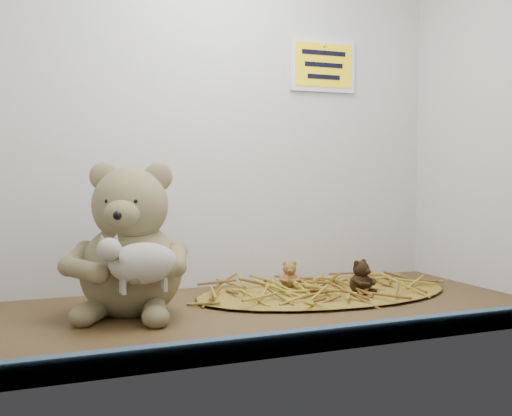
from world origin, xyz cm
name	(u,v)px	position (x,y,z in cm)	size (l,w,h in cm)	color
alcove_shell	(242,90)	(0.00, 9.00, 45.00)	(120.40, 60.20, 90.40)	#402E16
front_rail	(329,338)	(0.00, -28.80, 1.80)	(119.28, 2.20, 3.60)	#3B5270
straw_bed	(324,292)	(20.62, 10.63, 0.59)	(60.72, 35.26, 1.18)	brown
main_teddy	(131,238)	(-23.92, 7.71, 15.00)	(24.19, 25.53, 29.99)	#8D8157
toy_lamb	(143,263)	(-23.92, -3.04, 11.60)	(16.31, 9.95, 10.54)	#B1B09F
mini_teddy_tan	(290,273)	(14.61, 16.40, 4.32)	(5.06, 5.35, 6.28)	#946130
mini_teddy_brown	(360,275)	(26.63, 4.86, 4.94)	(6.07, 6.41, 7.53)	black
wall_sign	(323,65)	(30.00, 29.40, 55.00)	(16.00, 1.20, 11.00)	yellow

